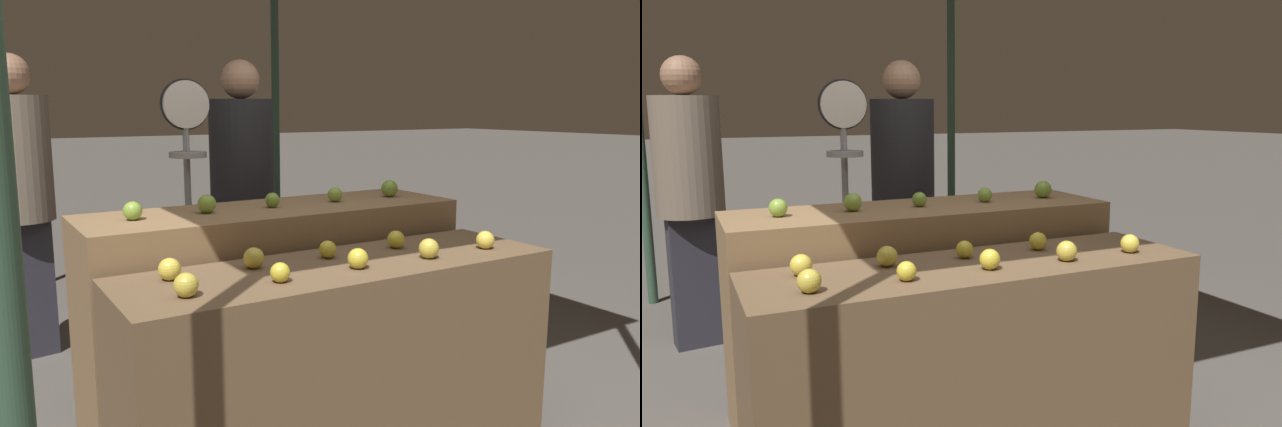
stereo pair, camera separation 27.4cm
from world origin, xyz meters
TOP-DOWN VIEW (x-y plane):
  - display_counter_front at (0.00, 0.00)m, footprint 1.81×0.55m
  - display_counter_back at (0.00, 0.60)m, footprint 1.81×0.55m
  - apple_front_0 at (-0.69, -0.11)m, footprint 0.08×0.08m
  - apple_front_1 at (-0.34, -0.11)m, footprint 0.07×0.07m
  - apple_front_2 at (-0.00, -0.10)m, footprint 0.08×0.08m
  - apple_front_3 at (0.34, -0.11)m, footprint 0.08×0.08m
  - apple_front_4 at (0.67, -0.11)m, footprint 0.08×0.08m
  - apple_front_5 at (-0.67, 0.12)m, footprint 0.08×0.08m
  - apple_front_6 at (-0.34, 0.11)m, footprint 0.08×0.08m
  - apple_front_7 at (-0.01, 0.11)m, footprint 0.07×0.07m
  - apple_front_8 at (0.34, 0.11)m, footprint 0.08×0.08m
  - apple_back_0 at (-0.67, 0.60)m, footprint 0.08×0.08m
  - apple_back_1 at (-0.33, 0.61)m, footprint 0.08×0.08m
  - apple_back_2 at (-0.01, 0.60)m, footprint 0.07×0.07m
  - apple_back_3 at (0.34, 0.60)m, footprint 0.07×0.07m
  - apple_back_4 at (0.68, 0.60)m, footprint 0.09×0.09m
  - produce_scale at (-0.20, 1.23)m, footprint 0.27×0.20m
  - person_vendor_at_scale at (0.22, 1.47)m, footprint 0.49×0.49m
  - person_customer_left at (-0.97, 1.97)m, footprint 0.44×0.44m

SIDE VIEW (x-z plane):
  - display_counter_front at x=0.00m, z-range 0.00..0.87m
  - display_counter_back at x=0.00m, z-range 0.00..1.01m
  - apple_front_1 at x=-0.34m, z-range 0.87..0.94m
  - apple_front_7 at x=-0.01m, z-range 0.87..0.94m
  - apple_front_8 at x=0.34m, z-range 0.87..0.95m
  - apple_front_4 at x=0.67m, z-range 0.87..0.95m
  - apple_front_2 at x=0.00m, z-range 0.87..0.95m
  - apple_front_6 at x=-0.34m, z-range 0.87..0.95m
  - apple_front_5 at x=-0.67m, z-range 0.87..0.95m
  - apple_front_0 at x=-0.69m, z-range 0.87..0.95m
  - apple_front_3 at x=0.34m, z-range 0.87..0.95m
  - person_vendor_at_scale at x=0.22m, z-range 0.13..1.89m
  - person_customer_left at x=-0.97m, z-range 0.13..1.92m
  - apple_back_2 at x=-0.01m, z-range 1.01..1.08m
  - apple_back_3 at x=0.34m, z-range 1.01..1.08m
  - apple_back_0 at x=-0.67m, z-range 1.01..1.09m
  - apple_back_1 at x=-0.33m, z-range 1.01..1.10m
  - apple_back_4 at x=0.68m, z-range 1.01..1.10m
  - produce_scale at x=-0.20m, z-range 0.37..2.00m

